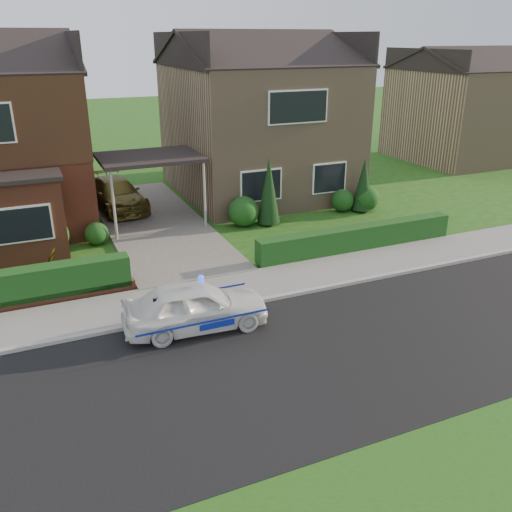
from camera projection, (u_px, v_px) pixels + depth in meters
ground at (270, 368)px, 12.26m from camera, size 120.00×120.00×0.00m
road at (270, 368)px, 12.26m from camera, size 60.00×6.00×0.02m
kerb at (223, 308)px, 14.83m from camera, size 60.00×0.16×0.12m
sidewalk at (211, 293)px, 15.73m from camera, size 60.00×2.00×0.10m
driveway at (154, 223)px, 21.58m from camera, size 3.80×12.00×0.12m
house_right at (257, 114)px, 24.91m from camera, size 7.50×8.06×7.25m
carport_link at (150, 159)px, 20.56m from camera, size 3.80×3.00×2.77m
hedge_right at (356, 251)px, 18.95m from camera, size 7.50×0.55×0.80m
shrub_left_mid at (49, 236)px, 18.43m from camera, size 1.32×1.32×1.32m
shrub_left_near at (97, 234)px, 19.37m from camera, size 0.84×0.84×0.84m
shrub_right_near at (243, 211)px, 21.20m from camera, size 1.20×1.20×1.20m
shrub_right_mid at (342, 201)px, 23.03m from camera, size 0.96×0.96×0.96m
shrub_right_far at (366, 198)px, 23.13m from camera, size 1.08×1.08×1.08m
conifer_a at (269, 193)px, 21.14m from camera, size 0.90×0.90×2.60m
conifer_b at (363, 186)px, 22.84m from camera, size 0.90×0.90×2.20m
neighbour_right at (462, 115)px, 32.26m from camera, size 6.50×7.00×5.20m
police_car at (196, 306)px, 13.70m from camera, size 3.37×3.77×1.41m
driveway_car at (116, 194)px, 22.98m from camera, size 2.30×4.54×1.26m
potted_plant_a at (64, 272)px, 16.42m from camera, size 0.40×0.31×0.67m
potted_plant_b at (51, 263)px, 16.83m from camera, size 0.61×0.59×0.86m
potted_plant_c at (30, 285)px, 15.44m from camera, size 0.52×0.52×0.79m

